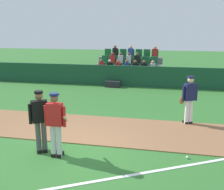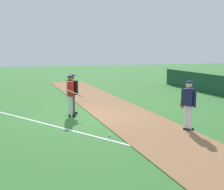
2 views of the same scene
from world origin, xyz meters
name	(u,v)px [view 1 (image 1 of 2)]	position (x,y,z in m)	size (l,w,h in m)	color
ground_plane	(69,149)	(0.00, 0.00, 0.00)	(80.00, 80.00, 0.00)	#33702D
infield_dirt_path	(87,128)	(0.00, 1.71, 0.01)	(28.00, 2.72, 0.03)	#936642
foul_line_chalk	(176,168)	(3.00, -0.50, 0.01)	(12.00, 0.10, 0.01)	white
dugout_fence	(124,76)	(0.00, 9.28, 0.63)	(20.00, 0.16, 1.25)	#19472D
stadium_bleachers	(129,71)	(0.00, 11.14, 0.65)	(4.45, 2.95, 2.30)	slate
batter_red_jersey	(56,123)	(-0.13, -0.55, 0.97)	(0.70, 0.77, 1.76)	silver
umpire_home_plate	(40,118)	(-0.65, -0.38, 1.00)	(0.53, 0.46, 1.76)	#4C4C4C
runner_navy_jersey	(189,98)	(3.44, 2.92, 0.96)	(0.65, 0.42, 1.76)	white
baseball	(187,157)	(3.30, 0.08, 0.04)	(0.07, 0.07, 0.07)	white
equipment_bag	(113,84)	(-0.60, 8.83, 0.18)	(0.90, 0.36, 0.36)	#232328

